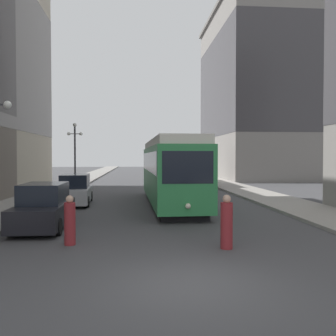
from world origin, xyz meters
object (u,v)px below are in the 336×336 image
pedestrian_crossing_far (70,222)px  lamp_post_left_far (75,145)px  pedestrian_crossing_near (227,224)px  transit_bus (192,166)px  parked_car_left_mid (44,208)px  streetcar (170,170)px  parked_car_left_near (75,190)px

pedestrian_crossing_far → lamp_post_left_far: (-3.44, 22.48, 3.22)m
pedestrian_crossing_near → transit_bus: bearing=-42.1°
parked_car_left_mid → pedestrian_crossing_far: size_ratio=2.74×
pedestrian_crossing_near → pedestrian_crossing_far: (-5.00, 0.94, -0.03)m
streetcar → transit_bus: streetcar is taller
parked_car_left_near → pedestrian_crossing_far: bearing=-85.0°
transit_bus → lamp_post_left_far: size_ratio=1.99×
pedestrian_crossing_far → parked_car_left_near: bearing=135.6°
transit_bus → pedestrian_crossing_far: size_ratio=7.17×
pedestrian_crossing_near → parked_car_left_mid: bearing=23.6°
transit_bus → streetcar: bearing=-102.1°
parked_car_left_mid → pedestrian_crossing_near: size_ratio=2.62×
streetcar → parked_car_left_near: size_ratio=2.70×
transit_bus → parked_car_left_mid: 24.78m
parked_car_left_mid → pedestrian_crossing_far: (1.54, -2.91, -0.08)m
pedestrian_crossing_far → lamp_post_left_far: 22.97m
streetcar → pedestrian_crossing_near: size_ratio=7.92×
transit_bus → lamp_post_left_far: 12.01m
parked_car_left_near → lamp_post_left_far: 12.39m
streetcar → transit_bus: (3.71, 15.86, -0.15)m
parked_car_left_near → pedestrian_crossing_near: (6.54, -11.59, -0.05)m
parked_car_left_near → lamp_post_left_far: bearing=95.9°
lamp_post_left_far → pedestrian_crossing_far: bearing=-81.3°
streetcar → parked_car_left_near: bearing=171.5°
parked_car_left_mid → lamp_post_left_far: size_ratio=0.76×
transit_bus → pedestrian_crossing_near: size_ratio=6.87×
transit_bus → lamp_post_left_far: bearing=-162.8°
pedestrian_crossing_near → pedestrian_crossing_far: bearing=43.5°
parked_car_left_near → pedestrian_crossing_near: parked_car_left_near is taller
transit_bus → pedestrian_crossing_near: (-2.93, -26.72, -1.15)m
parked_car_left_near → pedestrian_crossing_far: 10.76m
streetcar → parked_car_left_mid: (-5.76, -7.01, -1.26)m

